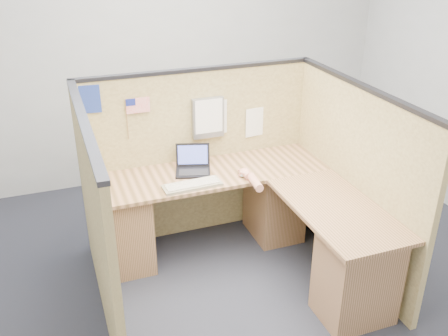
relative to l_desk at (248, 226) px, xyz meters
name	(u,v)px	position (x,y,z in m)	size (l,w,h in m)	color
floor	(240,292)	(-0.18, -0.29, -0.39)	(5.00, 5.00, 0.00)	#20232D
wall_back	(161,52)	(-0.18, 1.96, 1.01)	(5.00, 5.00, 0.00)	#ACAFB2
cubicle_partitions	(221,181)	(-0.18, 0.14, 0.38)	(2.06, 1.83, 1.53)	olive
l_desk	(248,226)	(0.00, 0.00, 0.00)	(1.95, 1.75, 0.73)	brown
laptop	(191,165)	(-0.33, 0.47, 0.39)	(0.33, 0.35, 0.20)	black
keyboard	(192,185)	(-0.40, 0.19, 0.35)	(0.47, 0.18, 0.03)	gray
mouse	(245,174)	(0.05, 0.22, 0.36)	(0.10, 0.06, 0.04)	#B6B6BB
hand_forearm	(252,179)	(0.06, 0.09, 0.37)	(0.10, 0.35, 0.07)	tan
blue_poster	(89,99)	(-1.06, 0.68, 0.97)	(0.17, 0.00, 0.22)	navy
american_flag	(135,107)	(-0.72, 0.67, 0.87)	(0.20, 0.01, 0.34)	olive
file_holder	(208,118)	(-0.11, 0.66, 0.71)	(0.27, 0.05, 0.35)	slate
paper_left	(214,117)	(-0.05, 0.68, 0.70)	(0.24, 0.00, 0.30)	white
paper_right	(256,122)	(0.35, 0.68, 0.61)	(0.21, 0.00, 0.26)	white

